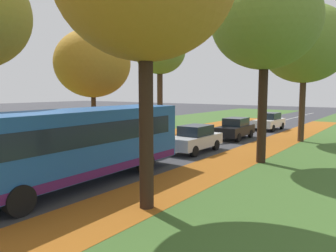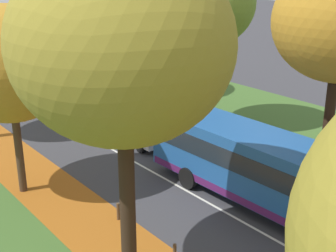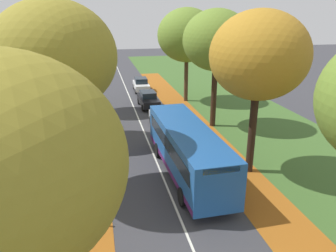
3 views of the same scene
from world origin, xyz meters
The scene contains 18 objects.
grass_verge_left centered at (-9.20, 20.00, 0.00)m, with size 12.00×90.00×0.01m, color #3D6028.
leaf_litter_left centered at (-4.60, 14.00, 0.01)m, with size 2.80×60.00×0.00m, color #9E5619.
grass_verge_right centered at (9.20, 20.00, 0.00)m, with size 12.00×90.00×0.01m, color #3D6028.
leaf_litter_right centered at (4.60, 14.00, 0.01)m, with size 2.80×60.00×0.00m, color #9E5619.
road_centre_line centered at (0.00, 20.00, 0.00)m, with size 0.12×80.00×0.01m, color silver.
tree_left_near centered at (-5.34, 9.26, 7.35)m, with size 5.92×5.92×10.04m.
tree_left_mid centered at (-5.48, 17.18, 5.56)m, with size 5.16×5.16×7.89m.
tree_left_far centered at (-5.59, 24.93, 7.08)m, with size 4.48×4.48×9.17m.
tree_right_near centered at (5.40, 9.64, 7.07)m, with size 5.53×5.53×9.59m.
tree_right_mid centered at (6.04, 18.21, 7.18)m, with size 5.43×5.43×9.66m.
tree_right_far centered at (5.95, 26.79, 7.02)m, with size 6.16×6.16×9.81m.
bollard_third centered at (-3.60, 5.87, 0.31)m, with size 0.12×0.12×0.62m, color #4C3823.
bollard_fourth centered at (-3.57, 9.23, 0.32)m, with size 0.12×0.12×0.63m, color #4C3823.
bollard_fifth centered at (-3.60, 12.58, 0.35)m, with size 0.12×0.12×0.71m, color #4C3823.
bus centered at (1.51, 10.05, 1.70)m, with size 2.86×10.46×2.98m.
car_silver_lead centered at (1.72, 18.74, 0.81)m, with size 1.79×4.20×1.62m.
car_black_following centered at (1.50, 25.18, 0.81)m, with size 1.89×4.26×1.62m.
car_white_third_in_line centered at (1.74, 32.46, 0.81)m, with size 1.85×4.23×1.62m.
Camera 3 is at (-3.37, -7.22, 9.43)m, focal length 35.00 mm.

